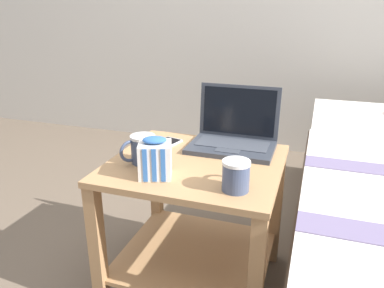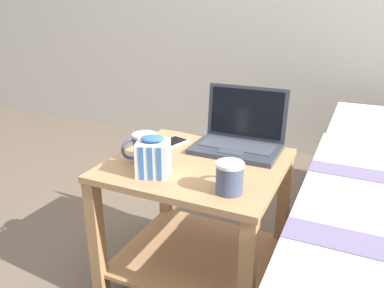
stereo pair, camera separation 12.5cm
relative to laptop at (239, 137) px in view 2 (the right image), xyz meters
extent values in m
plane|color=brown|center=(-0.09, -0.19, -0.57)|extent=(8.00, 8.00, 0.00)
cube|color=tan|center=(-0.09, -0.19, -0.06)|extent=(0.59, 0.55, 0.02)
cube|color=tan|center=(-0.09, -0.19, -0.44)|extent=(0.55, 0.51, 0.02)
cube|color=tan|center=(-0.36, -0.44, -0.32)|extent=(0.04, 0.04, 0.50)
cube|color=tan|center=(-0.36, 0.06, -0.32)|extent=(0.04, 0.04, 0.50)
cube|color=tan|center=(0.18, 0.06, -0.32)|extent=(0.04, 0.04, 0.50)
cube|color=#333842|center=(0.00, -0.04, -0.04)|extent=(0.32, 0.21, 0.02)
cube|color=#424751|center=(0.00, -0.02, -0.03)|extent=(0.27, 0.12, 0.00)
cube|color=#424751|center=(0.00, -0.10, -0.03)|extent=(0.09, 0.05, 0.00)
cube|color=#333842|center=(0.00, 0.08, 0.07)|extent=(0.32, 0.03, 0.21)
cube|color=black|center=(0.00, 0.07, 0.08)|extent=(0.29, 0.02, 0.18)
cube|color=silver|center=(0.03, 0.09, 0.13)|extent=(0.03, 0.00, 0.03)
cube|color=yellow|center=(-0.08, 0.09, 0.13)|extent=(0.05, 0.01, 0.03)
cube|color=yellow|center=(-0.07, 0.08, 0.06)|extent=(0.05, 0.01, 0.04)
cube|color=yellow|center=(0.09, 0.08, 0.02)|extent=(0.04, 0.00, 0.02)
cylinder|color=#3F4C6B|center=(0.09, -0.36, 0.00)|extent=(0.08, 0.08, 0.09)
cylinder|color=silver|center=(0.09, -0.36, 0.04)|extent=(0.08, 0.08, 0.01)
cylinder|color=black|center=(0.09, -0.36, 0.03)|extent=(0.07, 0.07, 0.01)
torus|color=#3F4C6B|center=(0.09, -0.31, 0.00)|extent=(0.01, 0.07, 0.07)
cylinder|color=#3F4C6B|center=(-0.26, -0.26, 0.00)|extent=(0.08, 0.08, 0.10)
cylinder|color=silver|center=(-0.26, -0.26, 0.05)|extent=(0.09, 0.09, 0.01)
cylinder|color=black|center=(-0.26, -0.26, 0.04)|extent=(0.08, 0.08, 0.01)
torus|color=#3F4C6B|center=(-0.29, -0.29, 0.01)|extent=(0.06, 0.07, 0.08)
cube|color=silver|center=(-0.18, -0.34, 0.01)|extent=(0.13, 0.12, 0.11)
cube|color=#3366B2|center=(-0.19, -0.40, 0.01)|extent=(0.01, 0.01, 0.11)
cube|color=#3366B2|center=(-0.16, -0.39, 0.01)|extent=(0.01, 0.01, 0.11)
cube|color=#3366B2|center=(-0.13, -0.38, 0.01)|extent=(0.01, 0.01, 0.11)
ellipsoid|color=#3366B2|center=(-0.18, -0.34, 0.08)|extent=(0.09, 0.08, 0.02)
cube|color=#B7BABC|center=(-0.26, -0.08, -0.04)|extent=(0.11, 0.17, 0.01)
cube|color=black|center=(-0.26, -0.08, -0.04)|extent=(0.10, 0.15, 0.00)
camera|label=1|loc=(0.29, -1.34, 0.46)|focal=35.00mm
camera|label=2|loc=(0.40, -1.29, 0.46)|focal=35.00mm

